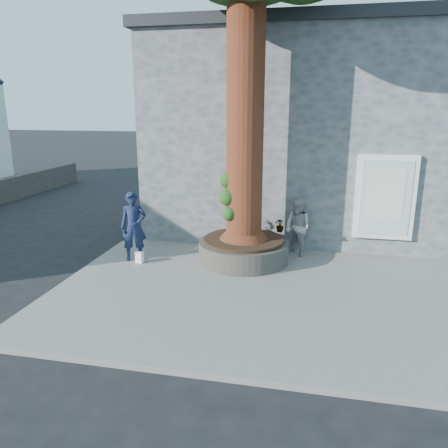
# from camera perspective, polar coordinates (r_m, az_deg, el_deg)

# --- Properties ---
(ground) EXTENTS (120.00, 120.00, 0.00)m
(ground) POSITION_cam_1_polar(r_m,az_deg,el_deg) (9.75, -4.11, -9.01)
(ground) COLOR black
(ground) RESTS_ON ground
(pavement) EXTENTS (9.00, 8.00, 0.12)m
(pavement) POSITION_cam_1_polar(r_m,az_deg,el_deg) (10.37, 5.49, -7.18)
(pavement) COLOR slate
(pavement) RESTS_ON ground
(yellow_line) EXTENTS (0.10, 30.00, 0.01)m
(yellow_line) POSITION_cam_1_polar(r_m,az_deg,el_deg) (11.74, -17.27, -5.40)
(yellow_line) COLOR yellow
(yellow_line) RESTS_ON ground
(stone_shop) EXTENTS (10.30, 8.30, 6.30)m
(stone_shop) POSITION_cam_1_polar(r_m,az_deg,el_deg) (15.76, 12.14, 11.81)
(stone_shop) COLOR #54575A
(stone_shop) RESTS_ON ground
(planter) EXTENTS (2.30, 2.30, 0.60)m
(planter) POSITION_cam_1_polar(r_m,az_deg,el_deg) (11.26, 2.57, -3.37)
(planter) COLOR black
(planter) RESTS_ON pavement
(man) EXTENTS (0.76, 0.63, 1.79)m
(man) POSITION_cam_1_polar(r_m,az_deg,el_deg) (11.37, -11.73, -0.33)
(man) COLOR #151E3C
(man) RESTS_ON pavement
(woman) EXTENTS (0.95, 0.94, 1.55)m
(woman) POSITION_cam_1_polar(r_m,az_deg,el_deg) (11.68, 9.58, -0.41)
(woman) COLOR #A5A29E
(woman) RESTS_ON pavement
(shopping_bag) EXTENTS (0.23, 0.17, 0.28)m
(shopping_bag) POSITION_cam_1_polar(r_m,az_deg,el_deg) (11.35, -10.97, -4.30)
(shopping_bag) COLOR white
(shopping_bag) RESTS_ON pavement
(plant_a) EXTENTS (0.24, 0.18, 0.41)m
(plant_a) POSITION_cam_1_polar(r_m,az_deg,el_deg) (11.91, 3.48, 0.22)
(plant_a) COLOR gray
(plant_a) RESTS_ON planter
(plant_b) EXTENTS (0.26, 0.27, 0.39)m
(plant_b) POSITION_cam_1_polar(r_m,az_deg,el_deg) (10.87, 1.35, -1.27)
(plant_b) COLOR gray
(plant_b) RESTS_ON planter
(plant_c) EXTENTS (0.24, 0.24, 0.36)m
(plant_c) POSITION_cam_1_polar(r_m,az_deg,el_deg) (11.77, 7.32, -0.17)
(plant_c) COLOR gray
(plant_c) RESTS_ON planter
(plant_d) EXTENTS (0.39, 0.39, 0.32)m
(plant_d) POSITION_cam_1_polar(r_m,az_deg,el_deg) (11.84, 7.34, -0.18)
(plant_d) COLOR gray
(plant_d) RESTS_ON planter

